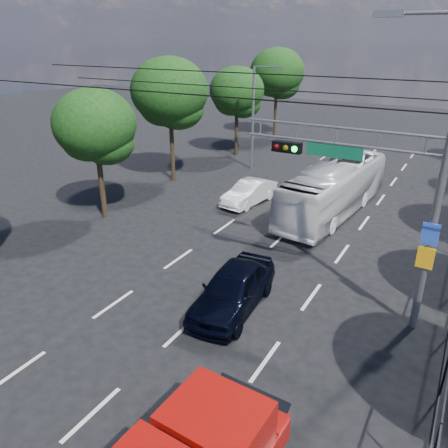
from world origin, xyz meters
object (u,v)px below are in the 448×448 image
Objects in this scene: white_van at (249,193)px; white_bus at (334,189)px; signal_mast at (399,168)px; navy_hatchback at (233,289)px.

white_bus is at bearing 18.71° from white_van.
signal_mast is 10.21m from white_bus.
navy_hatchback is 0.46× the size of white_bus.
white_van is (-8.73, 7.60, -4.59)m from signal_mast.
signal_mast reaches higher than white_bus.
navy_hatchback is at bearing -86.28° from white_bus.
white_bus reaches higher than white_van.
signal_mast is 2.09× the size of navy_hatchback.
white_van is (-4.59, -0.89, -0.72)m from white_bus.
navy_hatchback is 10.55m from white_van.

